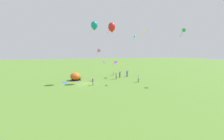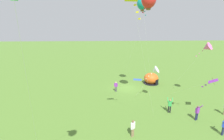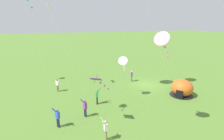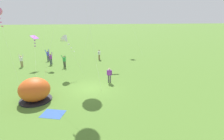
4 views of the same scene
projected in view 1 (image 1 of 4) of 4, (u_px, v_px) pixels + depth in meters
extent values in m
plane|color=#517A2D|center=(85.00, 84.00, 34.50)|extent=(300.00, 300.00, 0.00)
ellipsoid|color=#D8591E|center=(75.00, 76.00, 38.62)|extent=(2.70, 2.60, 2.10)
cylinder|color=black|center=(76.00, 80.00, 38.73)|extent=(2.81, 2.81, 0.10)
cube|color=black|center=(79.00, 78.00, 39.69)|extent=(0.71, 0.58, 1.10)
cube|color=#3359A5|center=(65.00, 82.00, 36.17)|extent=(2.01, 1.74, 0.01)
cylinder|color=#8C7251|center=(139.00, 80.00, 36.15)|extent=(0.15, 0.15, 0.88)
cylinder|color=#8C7251|center=(138.00, 80.00, 36.26)|extent=(0.15, 0.15, 0.88)
cube|color=white|center=(138.00, 77.00, 36.12)|extent=(0.44, 0.43, 0.60)
sphere|color=brown|center=(138.00, 76.00, 36.06)|extent=(0.22, 0.22, 0.22)
cylinder|color=white|center=(139.00, 78.00, 35.98)|extent=(0.09, 0.09, 0.58)
cylinder|color=white|center=(137.00, 77.00, 36.25)|extent=(0.09, 0.09, 0.58)
cylinder|color=#1E2347|center=(120.00, 76.00, 43.06)|extent=(0.15, 0.15, 0.88)
cylinder|color=#1E2347|center=(120.00, 76.00, 42.90)|extent=(0.15, 0.15, 0.88)
cube|color=purple|center=(120.00, 73.00, 42.89)|extent=(0.44, 0.35, 0.60)
sphere|color=brown|center=(120.00, 72.00, 42.84)|extent=(0.22, 0.22, 0.22)
cylinder|color=purple|center=(120.00, 72.00, 43.14)|extent=(0.26, 0.37, 0.50)
cylinder|color=purple|center=(121.00, 72.00, 42.71)|extent=(0.16, 0.39, 0.50)
cylinder|color=#4C4C51|center=(93.00, 83.00, 32.71)|extent=(0.15, 0.15, 0.88)
cylinder|color=#4C4C51|center=(93.00, 83.00, 32.91)|extent=(0.15, 0.15, 0.88)
cube|color=purple|center=(93.00, 80.00, 32.72)|extent=(0.43, 0.33, 0.60)
sphere|color=beige|center=(93.00, 78.00, 32.67)|extent=(0.22, 0.22, 0.22)
cylinder|color=purple|center=(93.00, 80.00, 32.47)|extent=(0.09, 0.09, 0.58)
cylinder|color=purple|center=(93.00, 80.00, 32.97)|extent=(0.09, 0.09, 0.58)
cylinder|color=#1E2347|center=(127.00, 75.00, 44.64)|extent=(0.15, 0.15, 0.88)
cylinder|color=#1E2347|center=(127.00, 75.00, 44.51)|extent=(0.15, 0.15, 0.88)
cube|color=blue|center=(127.00, 73.00, 44.49)|extent=(0.45, 0.40, 0.60)
sphere|color=#9E7051|center=(127.00, 71.00, 44.44)|extent=(0.22, 0.22, 0.22)
cylinder|color=blue|center=(127.00, 71.00, 44.72)|extent=(0.31, 0.35, 0.50)
cylinder|color=blue|center=(128.00, 71.00, 44.36)|extent=(0.22, 0.39, 0.50)
cylinder|color=black|center=(116.00, 78.00, 40.20)|extent=(0.15, 0.15, 0.88)
cylinder|color=black|center=(116.00, 78.00, 40.40)|extent=(0.15, 0.15, 0.88)
cube|color=green|center=(116.00, 75.00, 40.21)|extent=(0.44, 0.35, 0.60)
sphere|color=#9E7051|center=(116.00, 73.00, 40.16)|extent=(0.22, 0.22, 0.22)
cylinder|color=green|center=(116.00, 73.00, 39.90)|extent=(0.15, 0.39, 0.50)
cylinder|color=green|center=(116.00, 73.00, 40.43)|extent=(0.26, 0.38, 0.50)
cylinder|color=#8C7251|center=(113.00, 74.00, 46.75)|extent=(0.15, 0.15, 0.88)
cylinder|color=#8C7251|center=(113.00, 74.00, 46.56)|extent=(0.15, 0.15, 0.88)
cube|color=white|center=(113.00, 72.00, 46.57)|extent=(0.39, 0.26, 0.60)
sphere|color=tan|center=(113.00, 70.00, 46.52)|extent=(0.22, 0.22, 0.22)
cylinder|color=white|center=(114.00, 70.00, 46.81)|extent=(0.14, 0.39, 0.50)
cylinder|color=white|center=(114.00, 70.00, 46.30)|extent=(0.17, 0.39, 0.50)
cylinder|color=silver|center=(86.00, 54.00, 36.88)|extent=(3.44, 3.59, 13.54)
cylinder|color=brown|center=(79.00, 80.00, 38.81)|extent=(0.03, 0.03, 0.06)
ellipsoid|color=teal|center=(94.00, 25.00, 34.94)|extent=(1.57, 1.57, 1.87)
cube|color=brown|center=(94.00, 29.00, 35.05)|extent=(0.39, 0.39, 0.28)
cube|color=teal|center=(93.00, 28.00, 35.19)|extent=(0.18, 0.19, 0.12)
cube|color=teal|center=(92.00, 30.00, 35.40)|extent=(0.21, 0.13, 0.12)
cube|color=teal|center=(91.00, 32.00, 35.61)|extent=(0.14, 0.21, 0.12)
cylinder|color=silver|center=(98.00, 55.00, 34.49)|extent=(1.98, 7.36, 13.26)
cylinder|color=brown|center=(83.00, 85.00, 33.31)|extent=(0.03, 0.03, 0.06)
ellipsoid|color=red|center=(112.00, 27.00, 35.67)|extent=(1.70, 1.70, 2.14)
cube|color=brown|center=(112.00, 31.00, 35.79)|extent=(0.42, 0.42, 0.31)
cube|color=red|center=(110.00, 29.00, 35.51)|extent=(0.20, 0.07, 0.12)
cube|color=red|center=(109.00, 31.00, 35.37)|extent=(0.20, 0.17, 0.12)
cube|color=red|center=(108.00, 32.00, 35.24)|extent=(0.20, 0.15, 0.12)
cylinder|color=silver|center=(173.00, 59.00, 30.41)|extent=(3.26, 6.99, 11.86)
cylinder|color=brown|center=(162.00, 90.00, 28.59)|extent=(0.03, 0.03, 0.06)
cone|color=green|center=(183.00, 31.00, 32.23)|extent=(1.19, 1.24, 1.05)
cube|color=green|center=(182.00, 33.00, 32.01)|extent=(0.21, 0.08, 0.12)
cube|color=green|center=(181.00, 35.00, 31.82)|extent=(0.20, 0.17, 0.12)
cube|color=green|center=(180.00, 36.00, 31.63)|extent=(0.21, 0.08, 0.12)
cylinder|color=silver|center=(132.00, 57.00, 36.47)|extent=(3.82, 3.94, 12.01)
cylinder|color=brown|center=(122.00, 80.00, 38.45)|extent=(0.03, 0.03, 0.06)
cube|color=yellow|center=(144.00, 31.00, 34.49)|extent=(0.97, 0.81, 0.57)
cylinder|color=#332314|center=(144.00, 31.00, 34.49)|extent=(0.35, 0.36, 0.67)
cube|color=yellow|center=(142.00, 34.00, 34.74)|extent=(0.21, 0.13, 0.12)
cube|color=yellow|center=(140.00, 36.00, 34.96)|extent=(0.19, 0.18, 0.12)
cube|color=yellow|center=(139.00, 38.00, 35.18)|extent=(0.15, 0.20, 0.12)
cylinder|color=silver|center=(105.00, 70.00, 42.73)|extent=(1.43, 6.64, 4.35)
cylinder|color=brown|center=(94.00, 78.00, 41.39)|extent=(0.03, 0.03, 0.06)
cube|color=purple|center=(116.00, 62.00, 44.07)|extent=(1.23, 1.26, 0.47)
cylinder|color=#332314|center=(116.00, 62.00, 44.06)|extent=(0.11, 0.45, 0.82)
cube|color=purple|center=(114.00, 64.00, 43.90)|extent=(0.20, 0.07, 0.12)
cube|color=purple|center=(113.00, 65.00, 43.77)|extent=(0.21, 0.08, 0.12)
cube|color=purple|center=(112.00, 66.00, 43.63)|extent=(0.20, 0.07, 0.12)
cylinder|color=silver|center=(93.00, 64.00, 43.18)|extent=(2.59, 3.90, 7.53)
cylinder|color=brown|center=(87.00, 78.00, 41.85)|extent=(0.03, 0.03, 0.06)
cone|color=pink|center=(98.00, 51.00, 44.50)|extent=(1.77, 1.83, 1.50)
cube|color=pink|center=(97.00, 53.00, 44.23)|extent=(0.19, 0.17, 0.12)
cube|color=pink|center=(96.00, 54.00, 44.01)|extent=(0.19, 0.17, 0.12)
cube|color=pink|center=(95.00, 56.00, 43.78)|extent=(0.21, 0.10, 0.12)
cylinder|color=silver|center=(129.00, 57.00, 44.29)|extent=(1.82, 2.18, 11.67)
cylinder|color=brown|center=(125.00, 76.00, 45.54)|extent=(0.03, 0.03, 0.06)
cone|color=#33B7D1|center=(134.00, 37.00, 43.03)|extent=(1.25, 1.26, 1.03)
cube|color=#33B7D1|center=(133.00, 39.00, 43.25)|extent=(0.21, 0.13, 0.12)
cube|color=#33B7D1|center=(132.00, 41.00, 43.43)|extent=(0.15, 0.20, 0.12)
cube|color=#33B7D1|center=(131.00, 43.00, 43.61)|extent=(0.20, 0.15, 0.12)
cylinder|color=silver|center=(102.00, 73.00, 37.11)|extent=(2.20, 1.40, 4.46)
cylinder|color=brown|center=(101.00, 82.00, 36.13)|extent=(0.03, 0.03, 0.06)
cone|color=white|center=(104.00, 63.00, 38.08)|extent=(1.59, 1.55, 1.30)
cube|color=white|center=(104.00, 65.00, 37.74)|extent=(0.18, 0.19, 0.12)
cube|color=white|center=(103.00, 67.00, 37.44)|extent=(0.15, 0.20, 0.12)
cube|color=white|center=(103.00, 69.00, 37.15)|extent=(0.10, 0.21, 0.12)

